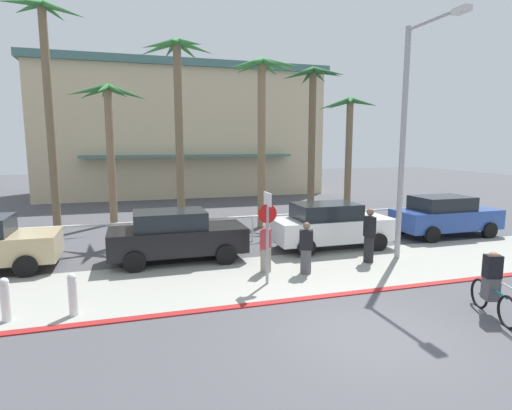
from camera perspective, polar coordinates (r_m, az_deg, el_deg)
The scene contains 22 objects.
ground_plane at distance 17.92m, azimuth -1.86°, elevation -3.94°, with size 80.00×80.00×0.00m, color #4C4C51.
sidewalk_strip at distance 12.60m, azimuth 5.07°, elevation -9.35°, with size 44.00×4.00×0.02m, color #9E9E93.
curb_paint at distance 10.87m, azimuth 9.08°, elevation -12.36°, with size 44.00×0.24×0.03m, color maroon.
building_backdrop at distance 33.23m, azimuth -10.20°, elevation 9.96°, with size 20.82×9.56×9.49m.
rail_fence at distance 16.34m, azimuth -0.51°, elevation -2.16°, with size 18.83×0.08×1.04m.
stop_sign_bike_lane at distance 11.23m, azimuth 1.58°, elevation -2.74°, with size 0.52×0.56×2.56m.
bollard_1 at distance 10.35m, azimuth -23.94°, elevation -11.15°, with size 0.20×0.20×1.00m.
bollard_2 at distance 10.70m, azimuth -31.28°, elevation -11.03°, with size 0.20×0.20×1.00m.
streetlight_curb at distance 14.28m, azimuth 20.21°, elevation 9.64°, with size 0.24×2.54×7.50m.
palm_tree_2 at distance 21.18m, azimuth -26.97°, elevation 16.58°, with size 3.44×3.49×9.98m.
palm_tree_3 at distance 20.91m, azimuth -19.67°, elevation 11.05°, with size 3.57×3.14×6.61m.
palm_tree_4 at distance 19.28m, azimuth -10.75°, elevation 15.29°, with size 3.24×3.17×8.40m.
palm_tree_5 at distance 18.94m, azimuth 0.83°, elevation 14.51°, with size 3.40×3.11×7.60m.
palm_tree_6 at distance 21.57m, azimuth 7.81°, elevation 13.67°, with size 3.28×3.31×7.64m.
palm_tree_7 at distance 23.10m, azimuth 12.67°, elevation 10.29°, with size 3.57×2.93×6.31m.
car_black_1 at distance 13.87m, azimuth -10.95°, elevation -4.12°, with size 4.40×2.02×1.69m.
car_white_2 at distance 15.53m, azimuth 10.19°, elevation -2.74°, with size 4.40×2.02×1.69m.
car_blue_3 at distance 19.00m, azimuth 24.59°, elevation -1.33°, with size 4.40×2.02×1.69m.
cyclist_teal_0 at distance 10.87m, azimuth 29.78°, elevation -9.63°, with size 0.57×1.76×1.50m.
pedestrian_0 at distance 13.93m, azimuth 15.34°, elevation -4.35°, with size 0.36×0.43×1.80m.
pedestrian_1 at distance 12.49m, azimuth 1.36°, elevation -6.13°, with size 0.44×0.48×1.56m.
pedestrian_2 at distance 12.42m, azimuth 6.91°, elevation -6.24°, with size 0.47×0.42×1.57m.
Camera 1 is at (-4.50, -6.91, 3.88)m, focal length 29.02 mm.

